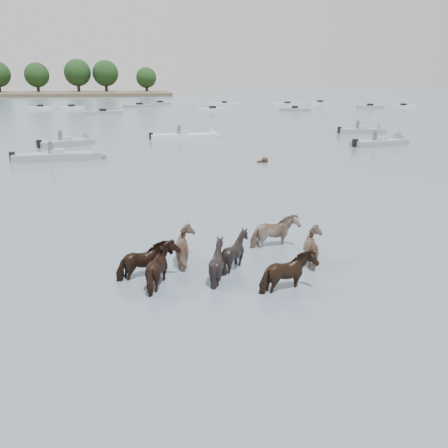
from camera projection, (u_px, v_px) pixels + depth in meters
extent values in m
plane|color=slate|center=(146.00, 273.00, 13.82)|extent=(400.00, 400.00, 0.00)
imported|color=black|center=(144.00, 265.00, 13.43)|extent=(1.68, 1.29, 1.29)
imported|color=gray|center=(188.00, 250.00, 14.52)|extent=(1.55, 1.65, 1.32)
imported|color=black|center=(235.00, 254.00, 14.16)|extent=(1.37, 1.26, 1.33)
imported|color=#8C715F|center=(274.00, 235.00, 15.88)|extent=(1.74, 1.09, 1.36)
imported|color=black|center=(164.00, 271.00, 12.92)|extent=(1.34, 1.51, 1.36)
imported|color=black|center=(217.00, 265.00, 13.35)|extent=(1.59, 1.55, 1.33)
imported|color=black|center=(288.00, 276.00, 12.61)|extent=(1.72, 1.23, 1.32)
imported|color=gray|center=(317.00, 250.00, 14.56)|extent=(1.37, 1.50, 1.29)
sphere|color=black|center=(265.00, 160.00, 31.89)|extent=(0.44, 0.44, 0.44)
cube|color=black|center=(261.00, 162.00, 31.88)|extent=(0.50, 0.22, 0.18)
cube|color=gray|center=(66.00, 143.00, 39.55)|extent=(4.59, 3.52, 0.55)
cone|color=gray|center=(91.00, 141.00, 40.86)|extent=(1.56, 1.84, 1.60)
cube|color=#99ADB7|center=(66.00, 139.00, 39.45)|extent=(1.24, 1.37, 0.35)
cube|color=black|center=(39.00, 144.00, 38.20)|extent=(0.48, 0.48, 0.60)
cylinder|color=#595966|center=(60.00, 137.00, 39.33)|extent=(0.36, 0.36, 0.70)
sphere|color=#595966|center=(60.00, 131.00, 39.20)|extent=(0.24, 0.24, 0.24)
cube|color=gray|center=(58.00, 157.00, 32.77)|extent=(5.83, 2.08, 0.55)
cone|color=gray|center=(101.00, 155.00, 33.46)|extent=(1.03, 1.67, 1.60)
cube|color=#99ADB7|center=(57.00, 152.00, 32.67)|extent=(0.89, 1.18, 0.35)
cube|color=black|center=(12.00, 156.00, 32.04)|extent=(0.38, 0.38, 0.60)
cylinder|color=#595966|center=(51.00, 149.00, 32.55)|extent=(0.36, 0.36, 0.70)
sphere|color=#595966|center=(50.00, 142.00, 32.42)|extent=(0.24, 0.24, 0.24)
cube|color=silver|center=(184.00, 137.00, 43.81)|extent=(5.87, 1.63, 0.55)
cone|color=silver|center=(216.00, 136.00, 44.30)|extent=(0.91, 1.60, 1.60)
cube|color=#99ADB7|center=(184.00, 133.00, 43.71)|extent=(0.81, 1.12, 0.35)
cube|color=black|center=(151.00, 136.00, 43.28)|extent=(0.35, 0.35, 0.60)
cylinder|color=#595966|center=(179.00, 131.00, 43.59)|extent=(0.36, 0.36, 0.70)
sphere|color=#595966|center=(179.00, 126.00, 43.46)|extent=(0.24, 0.24, 0.24)
cube|color=gray|center=(379.00, 143.00, 39.68)|extent=(5.05, 2.61, 0.55)
cone|color=gray|center=(402.00, 142.00, 40.56)|extent=(1.23, 1.76, 1.60)
cube|color=#99ADB7|center=(380.00, 139.00, 39.58)|extent=(1.02, 1.27, 0.35)
cube|color=black|center=(355.00, 143.00, 38.77)|extent=(0.42, 0.42, 0.60)
cylinder|color=#595966|center=(375.00, 136.00, 39.46)|extent=(0.36, 0.36, 0.70)
sphere|color=#595966|center=(376.00, 131.00, 39.33)|extent=(0.24, 0.24, 0.24)
cube|color=gray|center=(361.00, 131.00, 48.51)|extent=(4.59, 2.34, 0.55)
cone|color=gray|center=(383.00, 131.00, 48.50)|extent=(1.17, 1.73, 1.60)
cube|color=#99ADB7|center=(361.00, 128.00, 48.41)|extent=(0.98, 1.24, 0.35)
cube|color=black|center=(339.00, 130.00, 48.48)|extent=(0.41, 0.41, 0.60)
cylinder|color=#595966|center=(358.00, 126.00, 48.28)|extent=(0.36, 0.36, 0.70)
sphere|color=#595966|center=(358.00, 121.00, 48.15)|extent=(0.24, 0.24, 0.24)
cube|color=silver|center=(40.00, 108.00, 84.79)|extent=(4.26, 2.33, 0.60)
cube|color=black|center=(40.00, 106.00, 84.68)|extent=(1.19, 1.19, 0.50)
cube|color=silver|center=(71.00, 108.00, 84.97)|extent=(4.68, 2.89, 0.60)
cube|color=black|center=(71.00, 106.00, 84.86)|extent=(1.27, 1.27, 0.50)
cube|color=gray|center=(103.00, 113.00, 73.51)|extent=(6.10, 2.56, 0.60)
cube|color=black|center=(103.00, 110.00, 73.40)|extent=(1.17, 1.17, 0.50)
cube|color=gray|center=(139.00, 106.00, 91.27)|extent=(5.99, 3.60, 0.60)
cube|color=black|center=(139.00, 104.00, 91.16)|extent=(1.30, 1.30, 0.50)
cube|color=gray|center=(160.00, 104.00, 99.11)|extent=(4.54, 2.92, 0.60)
cube|color=black|center=(160.00, 102.00, 99.00)|extent=(1.29, 1.29, 0.50)
cube|color=silver|center=(212.00, 110.00, 80.13)|extent=(5.78, 2.32, 0.60)
cube|color=black|center=(212.00, 108.00, 80.02)|extent=(1.14, 1.14, 0.50)
cube|color=silver|center=(224.00, 104.00, 97.01)|extent=(6.05, 2.26, 0.60)
cube|color=black|center=(224.00, 102.00, 96.90)|extent=(1.12, 1.12, 0.50)
cube|color=gray|center=(295.00, 110.00, 80.59)|extent=(5.36, 3.11, 0.60)
cube|color=black|center=(295.00, 107.00, 80.48)|extent=(1.27, 1.27, 0.50)
cube|color=silver|center=(287.00, 105.00, 95.53)|extent=(5.64, 1.60, 0.60)
cube|color=black|center=(287.00, 103.00, 95.41)|extent=(1.02, 1.02, 0.50)
cube|color=silver|center=(320.00, 103.00, 100.43)|extent=(5.29, 2.53, 0.60)
cube|color=black|center=(320.00, 102.00, 100.32)|extent=(1.19, 1.19, 0.50)
cube|color=gray|center=(370.00, 107.00, 87.76)|extent=(4.88, 2.48, 0.60)
cube|color=black|center=(370.00, 105.00, 87.65)|extent=(1.19, 1.19, 0.50)
cube|color=silver|center=(403.00, 107.00, 88.30)|extent=(4.51, 2.50, 0.60)
cube|color=black|center=(403.00, 105.00, 88.19)|extent=(1.21, 1.21, 0.50)
cylinder|color=#382619|center=(0.00, 90.00, 151.93)|extent=(1.00, 1.00, 3.50)
cylinder|color=#382619|center=(38.00, 90.00, 153.32)|extent=(1.00, 1.00, 3.42)
sphere|color=black|center=(37.00, 75.00, 152.02)|extent=(7.60, 7.60, 7.60)
cylinder|color=#382619|center=(79.00, 89.00, 157.73)|extent=(1.00, 1.00, 3.83)
sphere|color=black|center=(77.00, 73.00, 156.27)|extent=(8.51, 8.51, 8.51)
cylinder|color=#382619|center=(106.00, 89.00, 159.21)|extent=(1.00, 1.00, 3.73)
sphere|color=black|center=(105.00, 73.00, 157.79)|extent=(8.30, 8.30, 8.30)
cylinder|color=#382619|center=(147.00, 90.00, 159.82)|extent=(1.00, 1.00, 2.98)
sphere|color=black|center=(146.00, 78.00, 158.69)|extent=(6.62, 6.62, 6.62)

